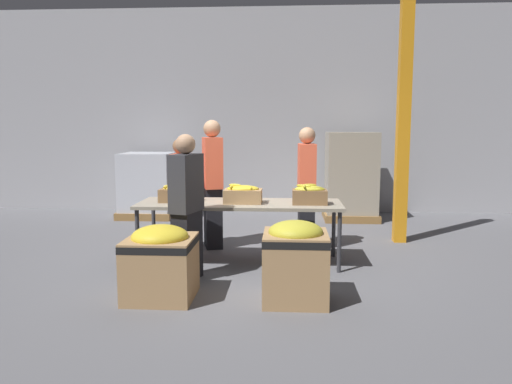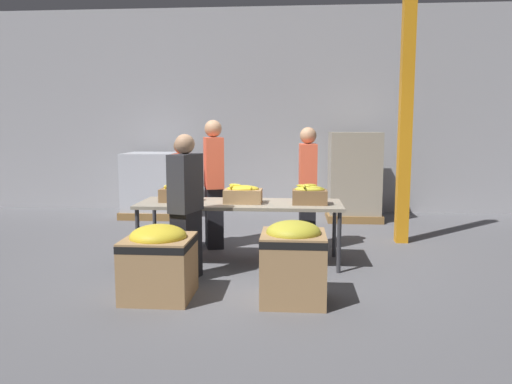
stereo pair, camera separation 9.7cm
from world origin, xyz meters
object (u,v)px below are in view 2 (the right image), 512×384
(donation_bin_0, at_px, (159,260))
(sorting_table, at_px, (240,206))
(banana_box_2, at_px, (310,195))
(pallet_stack_0, at_px, (354,177))
(volunteer_0, at_px, (182,195))
(banana_box_1, at_px, (243,194))
(volunteer_3, at_px, (186,208))
(donation_bin_1, at_px, (293,259))
(volunteer_2, at_px, (214,185))
(banana_box_0, at_px, (179,193))
(pallet_stack_1, at_px, (152,185))
(support_pillar, at_px, (406,105))
(volunteer_1, at_px, (307,189))

(donation_bin_0, bearing_deg, sorting_table, 64.16)
(banana_box_2, xyz_separation_m, pallet_stack_0, (0.89, 3.18, -0.09))
(sorting_table, distance_m, volunteer_0, 1.06)
(sorting_table, distance_m, banana_box_2, 0.87)
(banana_box_1, relative_size, donation_bin_0, 0.62)
(volunteer_0, relative_size, pallet_stack_0, 0.96)
(volunteer_0, height_order, volunteer_3, volunteer_3)
(volunteer_3, bearing_deg, donation_bin_1, -100.86)
(volunteer_2, relative_size, volunteer_3, 1.11)
(banana_box_0, xyz_separation_m, banana_box_1, (0.81, -0.05, 0.01))
(banana_box_0, height_order, donation_bin_0, banana_box_0)
(sorting_table, relative_size, donation_bin_1, 3.15)
(sorting_table, xyz_separation_m, pallet_stack_1, (-2.04, 3.13, -0.12))
(support_pillar, xyz_separation_m, pallet_stack_1, (-4.29, 1.83, -1.41))
(volunteer_0, bearing_deg, volunteer_1, 95.84)
(donation_bin_1, bearing_deg, sorting_table, 116.20)
(donation_bin_0, bearing_deg, banana_box_0, 94.72)
(volunteer_3, distance_m, pallet_stack_1, 4.16)
(sorting_table, height_order, banana_box_2, banana_box_2)
(donation_bin_0, bearing_deg, pallet_stack_1, 107.12)
(volunteer_2, distance_m, donation_bin_1, 2.48)
(donation_bin_1, distance_m, pallet_stack_0, 4.60)
(sorting_table, xyz_separation_m, volunteer_2, (-0.46, 0.80, 0.18))
(volunteer_3, xyz_separation_m, donation_bin_1, (1.19, -0.63, -0.38))
(volunteer_0, bearing_deg, sorting_table, 55.66)
(banana_box_2, relative_size, volunteer_2, 0.23)
(volunteer_0, xyz_separation_m, donation_bin_1, (1.54, -1.97, -0.34))
(volunteer_2, height_order, pallet_stack_1, volunteer_2)
(banana_box_0, distance_m, volunteer_1, 1.79)
(banana_box_1, xyz_separation_m, support_pillar, (2.21, 1.34, 1.13))
(banana_box_2, bearing_deg, pallet_stack_0, 74.32)
(banana_box_1, distance_m, donation_bin_0, 1.57)
(banana_box_1, relative_size, volunteer_2, 0.26)
(pallet_stack_0, bearing_deg, volunteer_3, -120.60)
(sorting_table, relative_size, support_pillar, 0.63)
(volunteer_1, height_order, donation_bin_0, volunteer_1)
(banana_box_1, distance_m, pallet_stack_1, 3.81)
(volunteer_0, relative_size, pallet_stack_1, 1.27)
(banana_box_1, distance_m, pallet_stack_0, 3.58)
(volunteer_2, relative_size, support_pillar, 0.45)
(donation_bin_0, relative_size, support_pillar, 0.18)
(donation_bin_1, bearing_deg, banana_box_1, 115.45)
(volunteer_2, height_order, pallet_stack_0, volunteer_2)
(donation_bin_1, bearing_deg, volunteer_3, 152.07)
(banana_box_2, height_order, donation_bin_0, banana_box_2)
(banana_box_0, xyz_separation_m, volunteer_0, (-0.10, 0.60, -0.10))
(banana_box_2, relative_size, pallet_stack_1, 0.35)
(sorting_table, bearing_deg, donation_bin_1, -63.80)
(banana_box_1, height_order, volunteer_3, volunteer_3)
(donation_bin_0, height_order, pallet_stack_0, pallet_stack_0)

